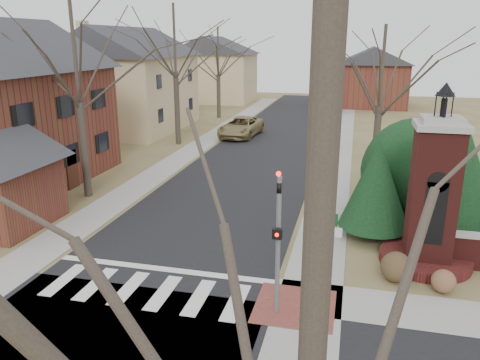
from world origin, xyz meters
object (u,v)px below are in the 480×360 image
(pickup_truck, at_px, (241,127))
(distant_car, at_px, (330,104))
(sign_post, at_px, (327,237))
(brick_gate_monument, at_px, (431,207))
(traffic_signal_pole, at_px, (278,232))

(pickup_truck, bearing_deg, distant_car, 73.69)
(sign_post, distance_m, pickup_truck, 25.54)
(pickup_truck, height_order, distant_car, pickup_truck)
(brick_gate_monument, relative_size, distant_car, 1.45)
(brick_gate_monument, bearing_deg, distant_car, 98.47)
(traffic_signal_pole, bearing_deg, sign_post, 47.57)
(traffic_signal_pole, distance_m, brick_gate_monument, 6.47)
(brick_gate_monument, distance_m, distant_car, 38.05)
(pickup_truck, bearing_deg, brick_gate_monument, -55.69)
(pickup_truck, relative_size, distant_car, 1.29)
(sign_post, bearing_deg, distant_car, 93.09)
(traffic_signal_pole, relative_size, pickup_truck, 0.78)
(sign_post, xyz_separation_m, brick_gate_monument, (3.41, 3.01, 0.22))
(sign_post, bearing_deg, traffic_signal_pole, -132.43)
(distant_car, bearing_deg, brick_gate_monument, 101.34)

